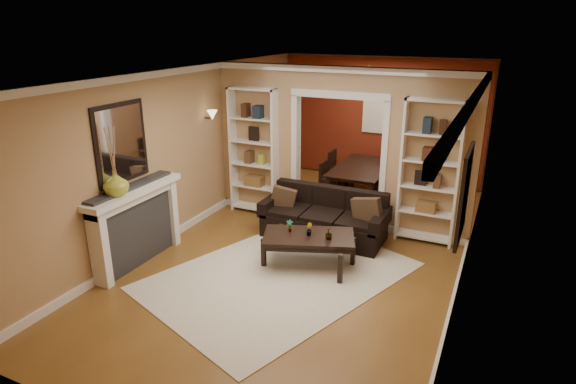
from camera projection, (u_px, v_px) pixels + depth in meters
The scene contains 30 objects.
floor at pixel (311, 248), 7.58m from camera, with size 8.00×8.00×0.00m, color brown.
ceiling at pixel (314, 73), 6.69m from camera, with size 8.00×8.00×0.00m, color white.
wall_back at pixel (381, 120), 10.56m from camera, with size 8.00×8.00×0.00m, color tan.
wall_front at pixel (118, 298), 3.71m from camera, with size 8.00×8.00×0.00m, color tan.
wall_left at pixel (187, 150), 8.02m from camera, with size 8.00×8.00×0.00m, color tan.
wall_right at pixel (473, 186), 6.24m from camera, with size 8.00×8.00×0.00m, color tan.
partition_wall at pixel (339, 148), 8.16m from camera, with size 4.50×0.15×2.70m, color tan.
red_back_panel at pixel (380, 121), 10.54m from camera, with size 4.44×0.04×2.64m, color maroon.
dining_window at pixel (381, 111), 10.43m from camera, with size 0.78×0.03×0.98m, color #8CA5CC.
area_rug at pixel (280, 276), 6.74m from camera, with size 2.51×3.51×0.01m, color beige.
sofa at pixel (324, 215), 7.82m from camera, with size 2.04×0.88×0.80m, color black.
pillow_left at pixel (283, 198), 8.03m from camera, with size 0.40×0.11×0.40m, color #4E3721.
pillow_right at pixel (367, 210), 7.44m from camera, with size 0.46×0.13×0.46m, color #4E3721.
coffee_table at pixel (309, 251), 6.95m from camera, with size 1.29×0.70×0.49m, color black.
plant_left at pixel (290, 226), 6.96m from camera, with size 0.10×0.06×0.18m, color #336626.
plant_center at pixel (309, 229), 6.84m from camera, with size 0.10×0.08×0.19m, color #336626.
plant_right at pixel (329, 233), 6.72m from camera, with size 0.10×0.10×0.18m, color #336626.
bookshelf_left at pixel (254, 152), 8.70m from camera, with size 0.90×0.30×2.30m, color white.
bookshelf_right at pixel (429, 173), 7.47m from camera, with size 0.90×0.30×2.30m, color white.
fireplace at pixel (138, 227), 6.93m from camera, with size 0.32×1.70×1.16m, color white.
vase at pixel (116, 183), 6.41m from camera, with size 0.34×0.34×0.35m, color #A0AD37.
mirror at pixel (121, 143), 6.58m from camera, with size 0.03×0.95×1.10m, color silver.
wall_sconce at pixel (209, 116), 8.30m from camera, with size 0.18×0.18×0.22m, color #FFE0A5.
framed_art at pixel (463, 195), 5.34m from camera, with size 0.04×0.85×1.05m, color black.
dining_table at pixel (363, 182), 9.71m from camera, with size 1.01×1.82×0.64m, color black.
dining_chair_nw at pixel (332, 180), 9.65m from camera, with size 0.37×0.37×0.76m, color black.
dining_chair_ne at pixel (387, 185), 9.20m from camera, with size 0.41×0.41×0.83m, color black.
dining_chair_sw at pixel (342, 170), 10.15m from camera, with size 0.42×0.42×0.86m, color black.
dining_chair_se at pixel (394, 176), 9.71m from camera, with size 0.43×0.43×0.87m, color black.
chandelier at pixel (366, 97), 9.22m from camera, with size 0.50×0.50×0.30m, color #3A251A.
Camera 1 is at (2.55, -6.38, 3.35)m, focal length 30.00 mm.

